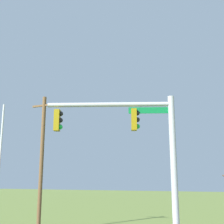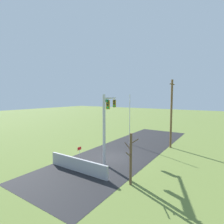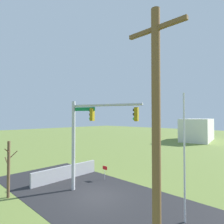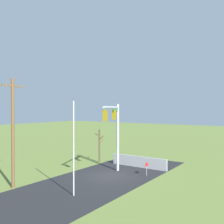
{
  "view_description": "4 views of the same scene",
  "coord_description": "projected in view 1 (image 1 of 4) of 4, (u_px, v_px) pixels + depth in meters",
  "views": [
    {
      "loc": [
        5.15,
        -12.79,
        3.26
      ],
      "look_at": [
        0.02,
        -1.03,
        6.1
      ],
      "focal_mm": 49.35,
      "sensor_mm": 36.0,
      "label": 1
    },
    {
      "loc": [
        16.08,
        10.45,
        6.7
      ],
      "look_at": [
        -0.18,
        -0.25,
        5.02
      ],
      "focal_mm": 28.53,
      "sensor_mm": 36.0,
      "label": 2
    },
    {
      "loc": [
        -10.3,
        9.16,
        5.67
      ],
      "look_at": [
        -0.17,
        -1.41,
        6.06
      ],
      "focal_mm": 30.55,
      "sensor_mm": 36.0,
      "label": 3
    },
    {
      "loc": [
        -19.64,
        -13.97,
        6.44
      ],
      "look_at": [
        0.18,
        -0.28,
        6.12
      ],
      "focal_mm": 40.62,
      "sensor_mm": 36.0,
      "label": 4
    }
  ],
  "objects": [
    {
      "name": "utility_pole",
      "position": [
        42.0,
        159.0,
        20.44
      ],
      "size": [
        1.9,
        0.26,
        8.89
      ],
      "color": "brown",
      "rests_on": "ground_plane"
    },
    {
      "name": "signal_mast",
      "position": [
        141.0,
        145.0,
        13.34
      ],
      "size": [
        5.33,
        2.24,
        6.91
      ],
      "color": "#B2B5BA",
      "rests_on": "ground_plane"
    }
  ]
}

